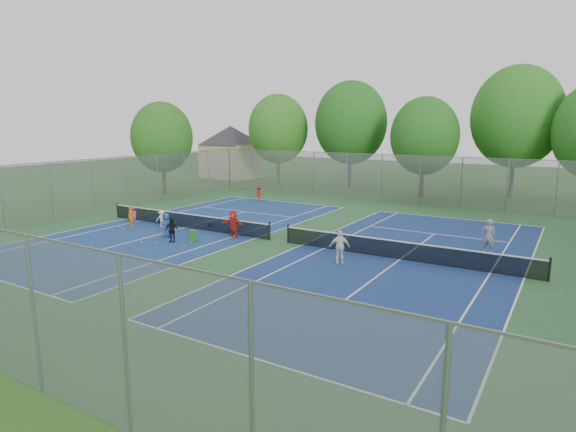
% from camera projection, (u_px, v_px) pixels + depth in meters
% --- Properties ---
extents(ground, '(120.00, 120.00, 0.00)m').
position_uv_depth(ground, '(279.00, 242.00, 26.97)').
color(ground, '#2B571B').
rests_on(ground, ground).
extents(court_pad, '(32.00, 32.00, 0.01)m').
position_uv_depth(court_pad, '(279.00, 242.00, 26.96)').
color(court_pad, '#2B5B33').
rests_on(court_pad, ground).
extents(court_left, '(10.97, 23.77, 0.01)m').
position_uv_depth(court_left, '(186.00, 227.00, 30.53)').
color(court_left, navy).
rests_on(court_left, court_pad).
extents(court_right, '(10.97, 23.77, 0.01)m').
position_uv_depth(court_right, '(400.00, 259.00, 23.39)').
color(court_right, navy).
rests_on(court_right, court_pad).
extents(net_left, '(12.87, 0.10, 0.91)m').
position_uv_depth(net_left, '(185.00, 221.00, 30.45)').
color(net_left, black).
rests_on(net_left, ground).
extents(net_right, '(12.87, 0.10, 0.91)m').
position_uv_depth(net_right, '(400.00, 251.00, 23.31)').
color(net_right, black).
rests_on(net_right, ground).
extents(fence_north, '(32.00, 0.10, 4.00)m').
position_uv_depth(fence_north, '(381.00, 178.00, 40.01)').
color(fence_north, gray).
rests_on(fence_north, ground).
extents(fence_west, '(0.10, 32.00, 4.00)m').
position_uv_depth(fence_west, '(92.00, 187.00, 34.74)').
color(fence_west, gray).
rests_on(fence_west, ground).
extents(house, '(11.03, 11.03, 7.30)m').
position_uv_depth(house, '(231.00, 143.00, 57.51)').
color(house, '#B7A88C').
rests_on(house, ground).
extents(tree_nw, '(6.40, 6.40, 9.58)m').
position_uv_depth(tree_nw, '(278.00, 129.00, 51.43)').
color(tree_nw, '#443326').
rests_on(tree_nw, ground).
extents(tree_nl, '(7.20, 7.20, 10.69)m').
position_uv_depth(tree_nl, '(351.00, 123.00, 48.07)').
color(tree_nl, '#443326').
rests_on(tree_nl, ground).
extents(tree_nc, '(6.00, 6.00, 8.85)m').
position_uv_depth(tree_nc, '(424.00, 136.00, 42.53)').
color(tree_nc, '#443326').
rests_on(tree_nc, ground).
extents(tree_nr, '(7.60, 7.60, 11.42)m').
position_uv_depth(tree_nr, '(517.00, 117.00, 41.17)').
color(tree_nr, '#443326').
rests_on(tree_nr, ground).
extents(tree_side_w, '(5.60, 5.60, 8.47)m').
position_uv_depth(tree_side_w, '(162.00, 137.00, 44.04)').
color(tree_side_w, '#443326').
rests_on(tree_side_w, ground).
extents(ball_crate, '(0.41, 0.41, 0.27)m').
position_uv_depth(ball_crate, '(211.00, 224.00, 30.84)').
color(ball_crate, blue).
rests_on(ball_crate, ground).
extents(ball_hopper, '(0.33, 0.33, 0.63)m').
position_uv_depth(ball_hopper, '(193.00, 236.00, 27.00)').
color(ball_hopper, '#279128').
rests_on(ball_hopper, ground).
extents(student_a, '(0.56, 0.43, 1.36)m').
position_uv_depth(student_a, '(131.00, 216.00, 30.72)').
color(student_a, orange).
rests_on(student_a, ground).
extents(student_b, '(0.58, 0.49, 1.05)m').
position_uv_depth(student_b, '(133.00, 215.00, 32.02)').
color(student_b, pink).
rests_on(student_b, ground).
extents(student_c, '(0.84, 0.71, 1.14)m').
position_uv_depth(student_c, '(162.00, 219.00, 30.47)').
color(student_c, silver).
rests_on(student_c, ground).
extents(student_d, '(0.85, 0.53, 1.36)m').
position_uv_depth(student_d, '(172.00, 230.00, 26.71)').
color(student_d, black).
rests_on(student_d, ground).
extents(student_e, '(0.77, 0.57, 1.44)m').
position_uv_depth(student_e, '(166.00, 225.00, 27.83)').
color(student_e, '#25478A').
rests_on(student_e, ground).
extents(student_f, '(1.51, 0.51, 1.61)m').
position_uv_depth(student_f, '(233.00, 224.00, 27.70)').
color(student_f, red).
rests_on(student_f, ground).
extents(child_far_baseline, '(0.87, 0.51, 1.32)m').
position_uv_depth(child_far_baseline, '(259.00, 193.00, 40.74)').
color(child_far_baseline, '#AD1918').
rests_on(child_far_baseline, ground).
extents(instructor, '(0.67, 0.46, 1.78)m').
position_uv_depth(instructor, '(489.00, 236.00, 24.50)').
color(instructor, gray).
rests_on(instructor, ground).
extents(teen_court_b, '(1.01, 0.79, 1.60)m').
position_uv_depth(teen_court_b, '(340.00, 247.00, 22.71)').
color(teen_court_b, white).
rests_on(teen_court_b, ground).
extents(tennis_ball_0, '(0.07, 0.07, 0.07)m').
position_uv_depth(tennis_ball_0, '(124.00, 229.00, 30.04)').
color(tennis_ball_0, yellow).
rests_on(tennis_ball_0, ground).
extents(tennis_ball_1, '(0.07, 0.07, 0.07)m').
position_uv_depth(tennis_ball_1, '(157.00, 243.00, 26.48)').
color(tennis_ball_1, '#D1DA32').
rests_on(tennis_ball_1, ground).
extents(tennis_ball_2, '(0.07, 0.07, 0.07)m').
position_uv_depth(tennis_ball_2, '(120.00, 227.00, 30.51)').
color(tennis_ball_2, '#C6DB32').
rests_on(tennis_ball_2, ground).
extents(tennis_ball_3, '(0.07, 0.07, 0.07)m').
position_uv_depth(tennis_ball_3, '(184.00, 245.00, 25.99)').
color(tennis_ball_3, yellow).
rests_on(tennis_ball_3, ground).
extents(tennis_ball_4, '(0.07, 0.07, 0.07)m').
position_uv_depth(tennis_ball_4, '(71.00, 236.00, 28.16)').
color(tennis_ball_4, '#A5C92E').
rests_on(tennis_ball_4, ground).
extents(tennis_ball_5, '(0.07, 0.07, 0.07)m').
position_uv_depth(tennis_ball_5, '(141.00, 250.00, 24.97)').
color(tennis_ball_5, '#C6E936').
rests_on(tennis_ball_5, ground).
extents(tennis_ball_6, '(0.07, 0.07, 0.07)m').
position_uv_depth(tennis_ball_6, '(127.00, 235.00, 28.46)').
color(tennis_ball_6, gold).
rests_on(tennis_ball_6, ground).
extents(tennis_ball_7, '(0.07, 0.07, 0.07)m').
position_uv_depth(tennis_ball_7, '(142.00, 242.00, 26.67)').
color(tennis_ball_7, yellow).
rests_on(tennis_ball_7, ground).
extents(tennis_ball_8, '(0.07, 0.07, 0.07)m').
position_uv_depth(tennis_ball_8, '(191.00, 243.00, 26.61)').
color(tennis_ball_8, '#B8CA2F').
rests_on(tennis_ball_8, ground).
extents(tennis_ball_9, '(0.07, 0.07, 0.07)m').
position_uv_depth(tennis_ball_9, '(193.00, 240.00, 27.22)').
color(tennis_ball_9, '#B8C82E').
rests_on(tennis_ball_9, ground).
extents(tennis_ball_10, '(0.07, 0.07, 0.07)m').
position_uv_depth(tennis_ball_10, '(92.00, 248.00, 25.52)').
color(tennis_ball_10, '#CFEA36').
rests_on(tennis_ball_10, ground).
extents(tennis_ball_11, '(0.07, 0.07, 0.07)m').
position_uv_depth(tennis_ball_11, '(145.00, 238.00, 27.61)').
color(tennis_ball_11, '#CDE134').
rests_on(tennis_ball_11, ground).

